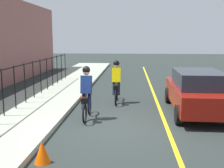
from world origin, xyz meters
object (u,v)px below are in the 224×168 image
object	(u,v)px
patrol_sedan	(197,91)
cyclist_lead	(116,82)
traffic_cone_near	(84,94)
traffic_cone_far	(42,152)
cyclist_follow	(87,93)

from	to	relation	value
patrol_sedan	cyclist_lead	bearing A→B (deg)	67.30
cyclist_lead	traffic_cone_near	xyz separation A→B (m)	(0.47, 1.48, -0.66)
traffic_cone_near	traffic_cone_far	bearing A→B (deg)	-178.48
patrol_sedan	cyclist_follow	bearing A→B (deg)	106.44
patrol_sedan	traffic_cone_near	distance (m)	4.90
patrol_sedan	traffic_cone_far	world-z (taller)	patrol_sedan
patrol_sedan	traffic_cone_near	bearing A→B (deg)	69.22
cyclist_lead	traffic_cone_near	bearing A→B (deg)	71.85
cyclist_follow	traffic_cone_far	world-z (taller)	cyclist_follow
cyclist_lead	cyclist_follow	distance (m)	2.57
cyclist_lead	patrol_sedan	world-z (taller)	cyclist_lead
cyclist_lead	traffic_cone_near	distance (m)	1.68
cyclist_follow	cyclist_lead	bearing A→B (deg)	-20.21
traffic_cone_near	patrol_sedan	bearing A→B (deg)	-111.82
patrol_sedan	traffic_cone_far	distance (m)	6.22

